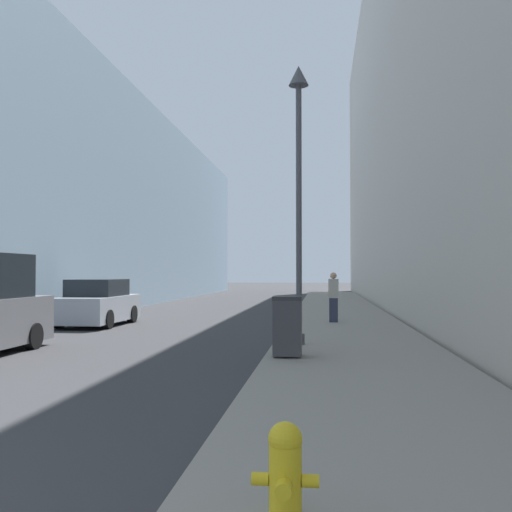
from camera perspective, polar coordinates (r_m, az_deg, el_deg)
sidewalk_right at (r=20.67m, az=8.84°, el=-6.63°), size 3.95×60.00×0.15m
building_left_glass at (r=32.90m, az=-22.26°, el=5.44°), size 12.00×60.00×11.73m
building_right_stone at (r=31.17m, az=23.68°, el=14.81°), size 12.00×60.00×21.27m
fire_hydrant at (r=4.21m, az=2.94°, el=-20.58°), size 0.47×0.35×0.69m
trash_bin at (r=11.78m, az=3.16°, el=-6.97°), size 0.59×0.63×1.23m
lamppost at (r=14.04m, az=4.30°, el=9.55°), size 0.49×0.49×6.76m
parked_sedan_near at (r=21.04m, az=-15.56°, el=-4.65°), size 1.92×4.07×1.63m
pedestrian_on_sidewalk at (r=19.99m, az=7.75°, el=-4.10°), size 0.35×0.23×1.72m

